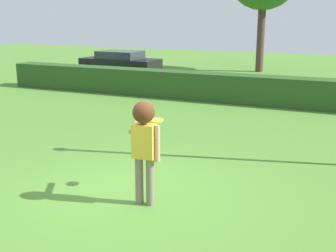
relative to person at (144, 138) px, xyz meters
The scene contains 5 objects.
ground_plane 1.31m from the person, 148.28° to the left, with size 60.00×60.00×0.00m, color #528832.
person is the anchor object (origin of this frame).
frisbee 0.66m from the person, 95.76° to the left, with size 0.24×0.24×0.04m.
hedge_row 9.25m from the person, 92.99° to the left, with size 20.42×0.90×1.02m, color #2C4F20.
parked_car_black 16.38m from the person, 120.94° to the left, with size 4.28×1.98×1.25m.
Camera 1 is at (3.59, -6.49, 3.19)m, focal length 46.42 mm.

